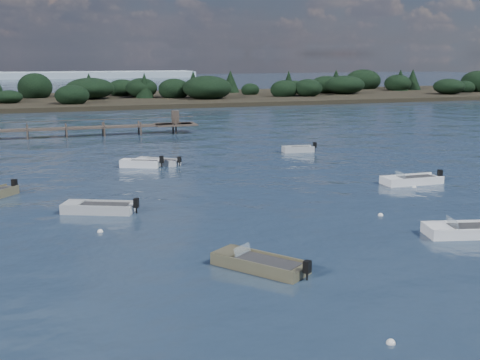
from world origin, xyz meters
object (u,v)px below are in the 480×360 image
object	(u,v)px
tender_far_grey_b	(298,150)
tender_far_white	(140,165)
dinghy_mid_white_b	(411,182)
dinghy_extra_b	(157,163)
dinghy_near_olive	(260,266)
dinghy_mid_white_a	(471,232)
dinghy_mid_grey	(98,210)

from	to	relation	value
tender_far_grey_b	tender_far_white	size ratio (longest dim) A/B	0.94
dinghy_mid_white_b	dinghy_extra_b	bearing A→B (deg)	140.30
dinghy_extra_b	dinghy_near_olive	bearing A→B (deg)	-90.94
tender_far_grey_b	dinghy_mid_white_a	world-z (taller)	dinghy_mid_white_a
dinghy_near_olive	dinghy_extra_b	world-z (taller)	dinghy_near_olive
dinghy_mid_white_b	dinghy_mid_grey	world-z (taller)	dinghy_mid_white_b
dinghy_mid_grey	tender_far_grey_b	bearing A→B (deg)	39.77
dinghy_mid_white_b	dinghy_mid_white_a	world-z (taller)	dinghy_mid_white_a
dinghy_mid_white_b	dinghy_extra_b	distance (m)	21.49
tender_far_grey_b	dinghy_extra_b	size ratio (longest dim) A/B	0.90
tender_far_grey_b	dinghy_extra_b	bearing A→B (deg)	-170.17
dinghy_near_olive	tender_far_white	bearing A→B (deg)	92.44
dinghy_near_olive	tender_far_white	size ratio (longest dim) A/B	1.22
dinghy_near_olive	dinghy_mid_white_a	size ratio (longest dim) A/B	0.84
dinghy_mid_white_b	dinghy_mid_grey	size ratio (longest dim) A/B	1.04
tender_far_grey_b	tender_far_white	distance (m)	16.36
tender_far_grey_b	dinghy_mid_white_b	bearing A→B (deg)	-82.76
dinghy_mid_white_b	dinghy_near_olive	size ratio (longest dim) A/B	1.08
tender_far_white	dinghy_mid_white_b	bearing A→B (deg)	-35.88
tender_far_white	dinghy_extra_b	distance (m)	1.70
dinghy_mid_white_b	tender_far_white	world-z (taller)	tender_far_white
dinghy_mid_white_a	dinghy_extra_b	xyz separation A→B (m)	(-12.00, 25.95, -0.01)
dinghy_mid_white_b	tender_far_white	bearing A→B (deg)	144.12
dinghy_extra_b	dinghy_mid_grey	bearing A→B (deg)	-113.31
dinghy_mid_white_b	dinghy_extra_b	size ratio (longest dim) A/B	1.27
dinghy_mid_grey	dinghy_mid_white_a	xyz separation A→B (m)	(18.41, -11.08, -0.00)
tender_far_white	dinghy_extra_b	size ratio (longest dim) A/B	0.97
tender_far_grey_b	dinghy_mid_white_b	world-z (taller)	dinghy_mid_white_b
dinghy_near_olive	tender_far_white	distance (m)	26.63
dinghy_mid_grey	dinghy_extra_b	bearing A→B (deg)	66.69
dinghy_mid_grey	dinghy_mid_white_b	bearing A→B (deg)	2.85
dinghy_near_olive	dinghy_mid_white_a	bearing A→B (deg)	5.86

